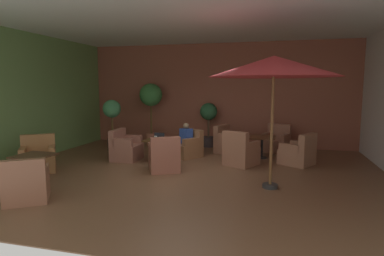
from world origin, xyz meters
name	(u,v)px	position (x,y,z in m)	size (l,w,h in m)	color
ground_plane	(188,173)	(0.00, 0.00, -0.01)	(9.55, 8.06, 0.02)	brown
wall_back_brick	(217,95)	(0.00, 3.99, 1.80)	(9.55, 0.08, 3.61)	brown
wall_left_accent	(21,97)	(-4.74, 0.00, 1.80)	(0.08, 8.06, 3.61)	#6A9450
ceiling_slab	(188,19)	(0.00, 0.00, 3.64)	(9.55, 8.06, 0.06)	silver
cafe_table_front_left	(159,145)	(-1.09, 0.93, 0.48)	(0.77, 0.77, 0.64)	black
armchair_front_left_north	(164,158)	(-0.62, 0.02, 0.34)	(0.97, 0.99, 0.90)	#9E5A46
armchair_front_left_east	(187,147)	(-0.51, 1.78, 0.30)	(1.03, 1.03, 0.81)	#986540
armchair_front_left_south	(125,149)	(-2.11, 0.92, 0.33)	(0.73, 0.82, 0.88)	#945A48
cafe_table_front_right	(262,140)	(1.67, 2.17, 0.53)	(0.79, 0.79, 0.64)	black
armchair_front_right_north	(276,142)	(2.08, 3.24, 0.31)	(0.96, 0.93, 0.88)	#955C45
armchair_front_right_east	(228,143)	(0.61, 2.61, 0.33)	(0.98, 0.95, 0.88)	#996349
armchair_front_right_south	(240,153)	(1.15, 1.13, 0.34)	(1.00, 1.02, 0.93)	#956047
armchair_front_right_west	(298,153)	(2.66, 1.57, 0.31)	(1.04, 1.02, 0.87)	#9A6549
cafe_table_mid_center	(34,161)	(-2.99, -1.67, 0.49)	(0.77, 0.77, 0.64)	black
armchair_mid_center_north	(38,158)	(-3.68, -0.74, 0.32)	(1.11, 1.10, 0.89)	#9D673A
armchair_mid_center_east	(27,185)	(-2.35, -2.62, 0.31)	(1.03, 1.04, 0.84)	#965D44
patio_umbrella_tall_red	(274,67)	(1.97, -0.68, 2.49)	(2.62, 2.62, 2.71)	#2D2D2D
potted_tree_left_corner	(151,99)	(-2.28, 3.34, 1.65)	(0.81, 0.81, 2.21)	#AC624A
potted_tree_mid_left	(209,119)	(-0.23, 3.54, 0.97)	(0.60, 0.60, 1.54)	#3A2E30
potted_tree_mid_right	(112,116)	(-3.16, 2.12, 1.15)	(0.59, 0.59, 1.67)	#372E2B
patron_blue_shirt	(186,135)	(-0.53, 1.74, 0.67)	(0.42, 0.40, 0.62)	#2A489E
iced_drink_cup	(156,138)	(-1.16, 0.85, 0.69)	(0.08, 0.08, 0.11)	white
open_laptop	(160,138)	(-1.05, 0.94, 0.69)	(0.33, 0.26, 0.20)	#9EA0A5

